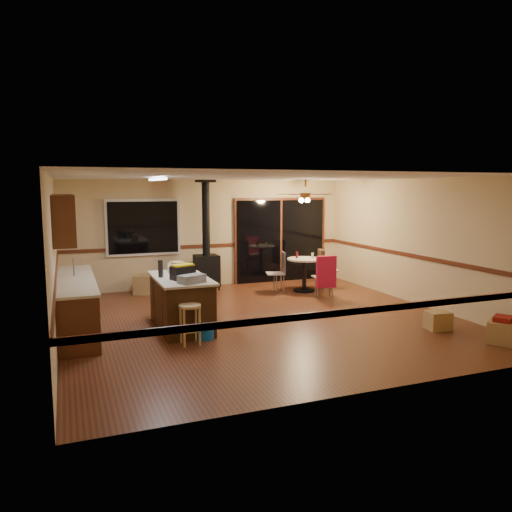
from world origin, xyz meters
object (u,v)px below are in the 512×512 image
chair_right (322,264)px  box_corner_b (438,320)px  dining_table (304,269)px  chair_left (280,267)px  chair_near (326,272)px  kitchen_island (181,302)px  bar_stool (190,325)px  blue_bucket (204,330)px  wood_stove (206,259)px  toolbox_grey (192,279)px  box_under_window (147,284)px  toolbox_black (183,273)px  box_corner_a (502,332)px

chair_right → box_corner_b: (0.18, -3.80, -0.44)m
dining_table → chair_right: (0.53, 0.11, 0.07)m
chair_left → chair_near: 1.17m
box_corner_b → chair_right: bearing=92.7°
kitchen_island → bar_stool: 0.96m
chair_left → box_corner_b: bearing=-71.0°
kitchen_island → blue_bucket: 0.82m
wood_stove → dining_table: size_ratio=3.11×
toolbox_grey → chair_right: toolbox_grey is taller
box_corner_b → box_under_window: bearing=131.4°
chair_near → box_corner_b: chair_near is taller
toolbox_black → chair_left: toolbox_black is taller
toolbox_black → box_corner_a: bearing=-28.3°
bar_stool → box_corner_a: 4.88m
toolbox_black → chair_left: 3.65m
toolbox_grey → toolbox_black: toolbox_black is taller
blue_bucket → chair_near: chair_near is taller
blue_bucket → box_corner_b: box_corner_b is taller
dining_table → chair_right: 0.54m
toolbox_grey → chair_right: size_ratio=0.60×
wood_stove → box_corner_a: bearing=-60.6°
wood_stove → toolbox_grey: size_ratio=5.97×
bar_stool → chair_right: (3.99, 3.08, 0.28)m
chair_right → toolbox_black: bearing=-149.2°
toolbox_black → chair_near: 3.75m
bar_stool → chair_right: bearing=37.7°
kitchen_island → toolbox_black: size_ratio=4.23×
blue_bucket → box_corner_a: 4.70m
kitchen_island → dining_table: kitchen_island is taller
dining_table → chair_right: size_ratio=1.16×
blue_bucket → chair_left: 3.86m
kitchen_island → blue_bucket: kitchen_island is taller
blue_bucket → box_under_window: (-0.32, 3.83, 0.08)m
bar_stool → wood_stove: bearing=71.0°
bar_stool → dining_table: 4.57m
bar_stool → chair_left: (2.86, 3.05, 0.27)m
bar_stool → blue_bucket: 0.39m
toolbox_grey → box_corner_a: size_ratio=0.93×
kitchen_island → blue_bucket: (0.20, -0.73, -0.32)m
kitchen_island → bar_stool: size_ratio=2.67×
toolbox_grey → wood_stove: bearing=71.0°
bar_stool → chair_near: bearing=30.6°
chair_near → toolbox_black: bearing=-158.7°
toolbox_black → chair_near: toolbox_black is taller
dining_table → blue_bucket: bearing=-139.1°
chair_near → bar_stool: bearing=-149.4°
chair_right → box_corner_a: bearing=-82.9°
wood_stove → chair_left: 1.77m
toolbox_grey → box_corner_b: (4.04, -1.08, -0.81)m
blue_bucket → chair_right: chair_right is taller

